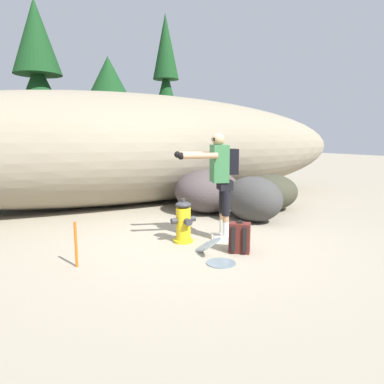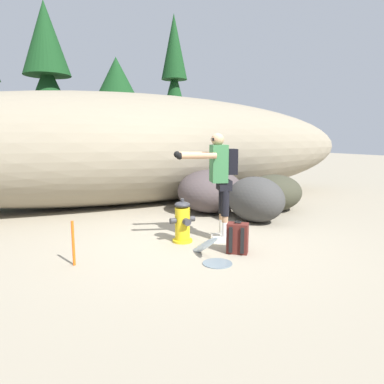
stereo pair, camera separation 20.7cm
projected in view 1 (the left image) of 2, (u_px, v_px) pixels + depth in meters
The scene contains 14 objects.
ground_plane at pixel (198, 241), 5.78m from camera, with size 56.00×56.00×0.04m, color gray.
dirt_embankment at pixel (126, 149), 8.81m from camera, with size 13.63×3.20×2.75m, color gray.
fire_hydrant at pixel (183, 222), 5.63m from camera, with size 0.42×0.37×0.71m.
hydrant_water_jet at pixel (206, 250), 5.04m from camera, with size 0.40×1.18×0.64m.
utility_worker at pixel (220, 173), 5.60m from camera, with size 1.04×0.70×1.73m.
spare_backpack at pixel (240, 238), 5.14m from camera, with size 0.36×0.36×0.47m.
boulder_large at pixel (270, 192), 8.10m from camera, with size 1.37×1.14×0.83m, color #363628.
boulder_mid at pixel (208, 191), 7.89m from camera, with size 1.47×1.55×0.96m, color #43393A.
boulder_small at pixel (253, 199), 7.03m from camera, with size 1.28×0.96×0.90m, color #393837.
boulder_outlier at pixel (226, 197), 8.55m from camera, with size 0.68×0.53×0.49m, color #41322F.
pine_tree_left at pixel (39, 87), 12.85m from camera, with size 2.63×2.63×6.56m.
pine_tree_center at pixel (109, 111), 13.78m from camera, with size 2.81×2.81×4.75m.
pine_tree_right at pixel (166, 90), 16.39m from camera, with size 1.84×1.84×7.25m.
survey_stake at pixel (76, 244), 4.54m from camera, with size 0.04×0.04×0.60m, color #E55914.
Camera 1 is at (-2.71, -4.89, 1.67)m, focal length 32.92 mm.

